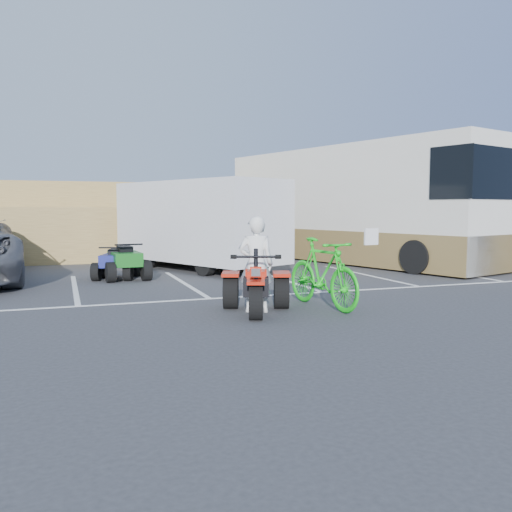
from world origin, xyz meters
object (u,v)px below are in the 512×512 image
object	(u,v)px
cargo_trailer	(199,222)
green_dirt_bike	(322,273)
quad_atv_blue	(116,279)
rider	(256,264)
red_trike_atv	(256,313)
rv_motorhome	(352,213)
quad_atv_green	(125,279)

from	to	relation	value
cargo_trailer	green_dirt_bike	bearing A→B (deg)	-109.94
quad_atv_blue	green_dirt_bike	bearing A→B (deg)	-41.90
cargo_trailer	rider	bearing A→B (deg)	-120.54
green_dirt_bike	cargo_trailer	world-z (taller)	cargo_trailer
red_trike_atv	rv_motorhome	xyz separation A→B (m)	(6.73, 8.27, 1.77)
rider	quad_atv_blue	size ratio (longest dim) A/B	1.27
rv_motorhome	quad_atv_green	xyz separation A→B (m)	(-8.48, -2.49, -1.77)
rv_motorhome	quad_atv_green	bearing A→B (deg)	-179.90
cargo_trailer	quad_atv_blue	xyz separation A→B (m)	(-2.75, -1.53, -1.51)
red_trike_atv	rider	xyz separation A→B (m)	(0.05, 0.14, 0.90)
quad_atv_green	quad_atv_blue	bearing A→B (deg)	129.07
red_trike_atv	rv_motorhome	size ratio (longest dim) A/B	0.15
red_trike_atv	green_dirt_bike	xyz separation A→B (m)	(1.43, 0.12, 0.68)
green_dirt_bike	rider	bearing A→B (deg)	170.64
green_dirt_bike	quad_atv_green	world-z (taller)	green_dirt_bike
rv_motorhome	quad_atv_blue	distance (m)	9.16
rv_motorhome	quad_atv_blue	world-z (taller)	rv_motorhome
cargo_trailer	red_trike_atv	bearing A→B (deg)	-120.82
green_dirt_bike	quad_atv_green	bearing A→B (deg)	110.78
rider	quad_atv_blue	bearing A→B (deg)	-51.08
red_trike_atv	rider	world-z (taller)	rider
rv_motorhome	quad_atv_green	world-z (taller)	rv_motorhome
rider	cargo_trailer	distance (m)	7.47
rv_motorhome	quad_atv_green	distance (m)	9.01
cargo_trailer	quad_atv_blue	size ratio (longest dim) A/B	4.53
cargo_trailer	rv_motorhome	xyz separation A→B (m)	(5.95, 0.72, 0.25)
quad_atv_blue	quad_atv_green	world-z (taller)	quad_atv_green
red_trike_atv	rv_motorhome	world-z (taller)	rv_motorhome
rv_motorhome	quad_atv_blue	bearing A→B (deg)	178.31
rider	rv_motorhome	xyz separation A→B (m)	(6.68, 8.13, 0.86)
quad_atv_blue	rider	bearing A→B (deg)	-52.87
quad_atv_blue	rv_motorhome	bearing A→B (deg)	32.69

